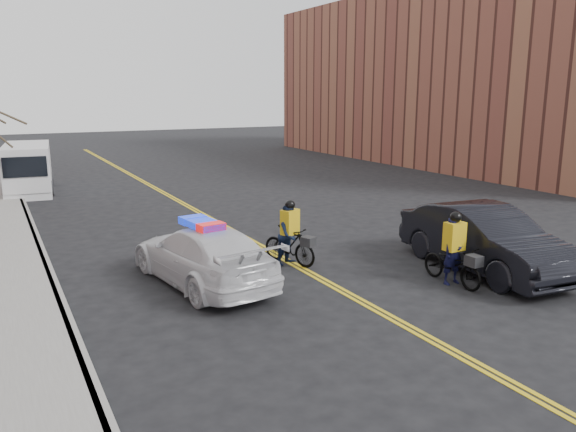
{
  "coord_description": "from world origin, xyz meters",
  "views": [
    {
      "loc": [
        -7.09,
        -10.9,
        4.61
      ],
      "look_at": [
        -0.01,
        2.33,
        1.3
      ],
      "focal_mm": 35.0,
      "sensor_mm": 36.0,
      "label": 1
    }
  ],
  "objects_px": {
    "police_cruiser": "(203,255)",
    "dark_sedan": "(484,239)",
    "cargo_van": "(28,169)",
    "cyclist_near": "(453,259)",
    "cyclist_far": "(290,239)"
  },
  "relations": [
    {
      "from": "police_cruiser",
      "to": "dark_sedan",
      "type": "relative_size",
      "value": 0.99
    },
    {
      "from": "dark_sedan",
      "to": "cargo_van",
      "type": "distance_m",
      "value": 21.02
    },
    {
      "from": "cyclist_far",
      "to": "cyclist_near",
      "type": "bearing_deg",
      "value": -72.06
    },
    {
      "from": "cyclist_far",
      "to": "cargo_van",
      "type": "bearing_deg",
      "value": 87.48
    },
    {
      "from": "police_cruiser",
      "to": "cyclist_near",
      "type": "xyz_separation_m",
      "value": [
        5.39,
        -2.93,
        -0.09
      ]
    },
    {
      "from": "cargo_van",
      "to": "cyclist_near",
      "type": "bearing_deg",
      "value": -60.95
    },
    {
      "from": "police_cruiser",
      "to": "cargo_van",
      "type": "height_order",
      "value": "cargo_van"
    },
    {
      "from": "cyclist_near",
      "to": "cyclist_far",
      "type": "height_order",
      "value": "cyclist_near"
    },
    {
      "from": "police_cruiser",
      "to": "dark_sedan",
      "type": "distance_m",
      "value": 7.31
    },
    {
      "from": "cargo_van",
      "to": "cyclist_far",
      "type": "distance_m",
      "value": 16.67
    },
    {
      "from": "dark_sedan",
      "to": "cyclist_near",
      "type": "bearing_deg",
      "value": -159.3
    },
    {
      "from": "dark_sedan",
      "to": "cyclist_far",
      "type": "xyz_separation_m",
      "value": [
        -4.21,
        2.92,
        -0.15
      ]
    },
    {
      "from": "dark_sedan",
      "to": "cyclist_near",
      "type": "xyz_separation_m",
      "value": [
        -1.47,
        -0.4,
        -0.23
      ]
    },
    {
      "from": "cyclist_near",
      "to": "cyclist_far",
      "type": "distance_m",
      "value": 4.31
    },
    {
      "from": "cargo_van",
      "to": "cyclist_near",
      "type": "distance_m",
      "value": 20.76
    }
  ]
}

